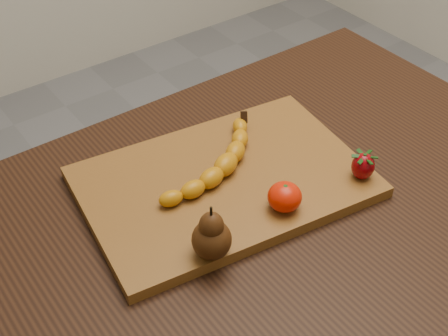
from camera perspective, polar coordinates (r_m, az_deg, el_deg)
table at (r=1.07m, az=4.43°, el=-6.52°), size 1.00×0.70×0.76m
cutting_board at (r=1.01m, az=0.00°, el=-1.30°), size 0.49×0.36×0.02m
banana at (r=1.00m, az=0.15°, el=0.31°), size 0.22×0.14×0.03m
pear at (r=0.85m, az=-1.15°, el=-5.83°), size 0.06×0.06×0.09m
mandarin at (r=0.94m, az=5.57°, el=-2.64°), size 0.07×0.07×0.04m
strawberry at (r=1.02m, az=12.61°, el=0.25°), size 0.05×0.05×0.05m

